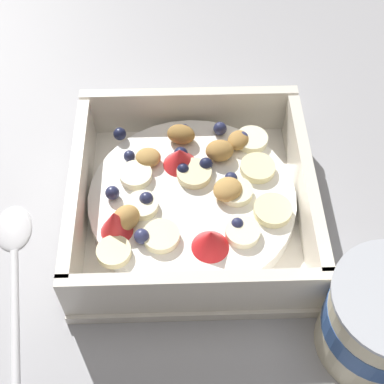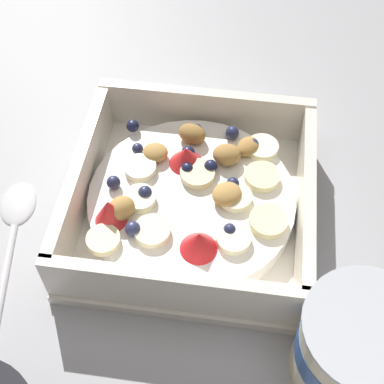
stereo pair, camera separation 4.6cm
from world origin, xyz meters
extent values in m
plane|color=#9E9EA3|center=(0.00, 0.00, 0.00)|extent=(2.40, 2.40, 0.00)
cube|color=white|center=(0.01, 0.00, 0.01)|extent=(0.20, 0.20, 0.01)
cube|color=white|center=(0.01, -0.10, 0.03)|extent=(0.20, 0.01, 0.06)
cube|color=white|center=(0.01, 0.09, 0.03)|extent=(0.20, 0.01, 0.06)
cube|color=white|center=(-0.08, 0.00, 0.03)|extent=(0.01, 0.18, 0.06)
cube|color=white|center=(0.11, 0.00, 0.03)|extent=(0.01, 0.18, 0.06)
cylinder|color=white|center=(0.01, 0.00, 0.02)|extent=(0.18, 0.18, 0.02)
cylinder|color=beige|center=(0.01, -0.02, 0.03)|extent=(0.04, 0.04, 0.01)
cylinder|color=#F7EFC6|center=(-0.03, 0.04, 0.03)|extent=(0.04, 0.04, 0.01)
cylinder|color=beige|center=(0.08, 0.06, 0.03)|extent=(0.04, 0.04, 0.01)
cylinder|color=#F7EFC6|center=(0.05, 0.01, 0.03)|extent=(0.03, 0.03, 0.01)
cylinder|color=#F7EFC6|center=(0.06, -0.02, 0.03)|extent=(0.04, 0.04, 0.01)
cylinder|color=beige|center=(-0.05, 0.02, 0.03)|extent=(0.03, 0.03, 0.01)
cylinder|color=beige|center=(-0.04, -0.03, 0.03)|extent=(0.04, 0.04, 0.01)
cylinder|color=#F4EAB7|center=(0.04, 0.04, 0.03)|extent=(0.04, 0.04, 0.01)
cylinder|color=#F7EFC6|center=(-0.02, 0.00, 0.03)|extent=(0.04, 0.04, 0.01)
cylinder|color=#F7EFC6|center=(-0.04, -0.06, 0.03)|extent=(0.04, 0.04, 0.01)
cone|color=red|center=(0.00, 0.05, 0.04)|extent=(0.04, 0.04, 0.02)
cone|color=red|center=(0.07, 0.03, 0.04)|extent=(0.03, 0.03, 0.03)
cone|color=red|center=(0.02, -0.03, 0.04)|extent=(0.04, 0.04, 0.02)
sphere|color=#23284C|center=(-0.02, -0.01, 0.04)|extent=(0.01, 0.01, 0.01)
sphere|color=navy|center=(0.05, -0.04, 0.03)|extent=(0.01, 0.01, 0.01)
sphere|color=#191E3D|center=(0.00, -0.03, 0.04)|extent=(0.01, 0.01, 0.01)
sphere|color=#23284C|center=(-0.02, 0.03, 0.03)|extent=(0.01, 0.01, 0.01)
sphere|color=#23284C|center=(0.05, 0.01, 0.04)|extent=(0.01, 0.01, 0.01)
sphere|color=navy|center=(-0.03, -0.06, 0.04)|extent=(0.01, 0.01, 0.01)
sphere|color=#191E3D|center=(0.02, -0.04, 0.04)|extent=(0.01, 0.01, 0.01)
sphere|color=#23284C|center=(-0.01, -0.07, 0.04)|extent=(0.01, 0.01, 0.01)
sphere|color=navy|center=(0.05, 0.04, 0.04)|extent=(0.01, 0.01, 0.01)
sphere|color=#191E3D|center=(0.02, -0.02, 0.04)|extent=(0.01, 0.01, 0.01)
sphere|color=#191E3D|center=(0.08, -0.07, 0.04)|extent=(0.01, 0.01, 0.01)
sphere|color=#23284C|center=(0.07, -0.04, 0.03)|extent=(0.01, 0.01, 0.01)
sphere|color=#191E3D|center=(0.02, -0.07, 0.04)|extent=(0.01, 0.01, 0.01)
sphere|color=#23284C|center=(0.08, 0.00, 0.04)|extent=(0.01, 0.01, 0.01)
ellipsoid|color=#AD7F42|center=(-0.03, -0.06, 0.04)|extent=(0.03, 0.03, 0.01)
ellipsoid|color=#AD7F42|center=(-0.01, -0.04, 0.04)|extent=(0.03, 0.02, 0.02)
ellipsoid|color=tan|center=(-0.02, 0.00, 0.04)|extent=(0.03, 0.03, 0.01)
ellipsoid|color=olive|center=(0.02, -0.06, 0.04)|extent=(0.03, 0.03, 0.02)
ellipsoid|color=tan|center=(0.07, 0.03, 0.04)|extent=(0.03, 0.03, 0.02)
ellipsoid|color=tan|center=(0.05, -0.04, 0.04)|extent=(0.03, 0.02, 0.01)
ellipsoid|color=silver|center=(0.17, 0.01, 0.00)|extent=(0.04, 0.05, 0.01)
cylinder|color=silver|center=(0.15, 0.09, 0.00)|extent=(0.03, 0.12, 0.01)
cylinder|color=beige|center=(-0.12, 0.12, 0.04)|extent=(0.08, 0.08, 0.07)
cylinder|color=#2D5193|center=(-0.12, 0.12, 0.04)|extent=(0.08, 0.08, 0.02)
camera|label=1|loc=(0.02, 0.28, 0.40)|focal=51.47mm
camera|label=2|loc=(-0.03, 0.27, 0.40)|focal=51.47mm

